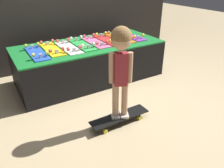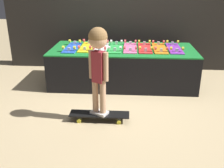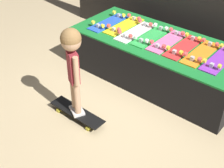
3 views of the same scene
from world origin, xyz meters
TOP-DOWN VIEW (x-y plane):
  - ground_plane at (0.00, 0.00)m, footprint 16.00×16.00m
  - display_rack at (0.00, 0.68)m, footprint 2.29×0.99m
  - skateboard_blue_on_rack at (-0.81, 0.65)m, footprint 0.20×0.68m
  - skateboard_yellow_on_rack at (-0.58, 0.70)m, footprint 0.20×0.68m
  - skateboard_white_on_rack at (-0.35, 0.65)m, footprint 0.20×0.68m
  - skateboard_green_on_rack at (-0.12, 0.68)m, footprint 0.20×0.68m
  - skateboard_pink_on_rack at (0.12, 0.69)m, footprint 0.20×0.68m
  - skateboard_red_on_rack at (0.35, 0.70)m, footprint 0.20×0.68m
  - skateboard_orange_on_rack at (0.58, 0.70)m, footprint 0.20×0.68m
  - skateboard_purple_on_rack at (0.81, 0.70)m, footprint 0.20×0.68m
  - skateboard_on_floor at (-0.24, -0.59)m, footprint 0.73×0.18m
  - child at (-0.24, -0.59)m, footprint 0.24×0.21m

SIDE VIEW (x-z plane):
  - ground_plane at x=0.00m, z-range 0.00..0.00m
  - skateboard_on_floor at x=-0.24m, z-range 0.03..0.12m
  - display_rack at x=0.00m, z-range 0.00..0.59m
  - skateboard_blue_on_rack at x=-0.81m, z-range 0.56..0.65m
  - skateboard_yellow_on_rack at x=-0.58m, z-range 0.56..0.65m
  - skateboard_white_on_rack at x=-0.35m, z-range 0.56..0.65m
  - skateboard_green_on_rack at x=-0.12m, z-range 0.56..0.65m
  - skateboard_pink_on_rack at x=0.12m, z-range 0.56..0.65m
  - skateboard_red_on_rack at x=0.35m, z-range 0.56..0.65m
  - skateboard_orange_on_rack at x=0.58m, z-range 0.56..0.65m
  - skateboard_purple_on_rack at x=0.81m, z-range 0.56..0.65m
  - child at x=-0.24m, z-range 0.30..1.35m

